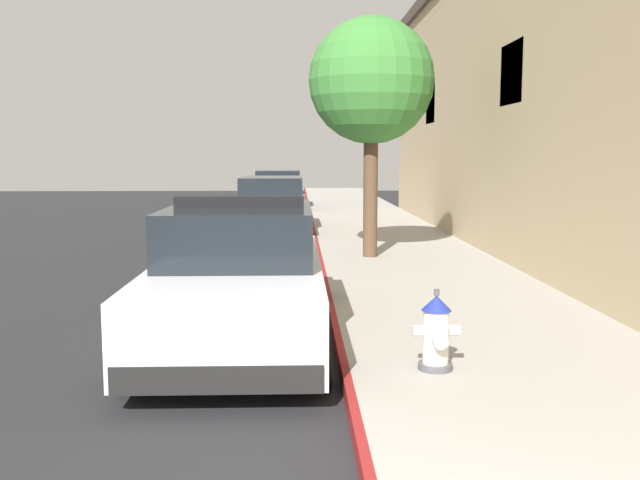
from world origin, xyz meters
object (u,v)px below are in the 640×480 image
Objects in this scene: police_cruiser at (240,277)px; street_tree at (371,82)px; parked_car_silver_ahead at (272,208)px; fire_hydrant at (436,333)px; parked_car_dark_far at (278,192)px.

street_tree reaches higher than police_cruiser.
police_cruiser is 6.61m from street_tree.
fire_hydrant is (1.97, -12.62, -0.22)m from parked_car_silver_ahead.
street_tree is at bearing 69.56° from police_cruiser.
fire_hydrant is 0.17× the size of street_tree.
parked_car_dark_far is 20.86m from fire_hydrant.
parked_car_dark_far is (-0.03, 8.14, 0.00)m from parked_car_silver_ahead.
police_cruiser reaches higher than parked_car_silver_ahead.
police_cruiser is 19.04m from parked_car_dark_far.
fire_hydrant is 7.93m from street_tree.
police_cruiser is 10.90m from parked_car_silver_ahead.
parked_car_silver_ahead is at bearing -89.76° from parked_car_dark_far.
street_tree is at bearing -80.91° from parked_car_dark_far.
parked_car_silver_ahead is 6.34m from street_tree.
parked_car_dark_far is (-0.06, 19.04, -0.00)m from police_cruiser.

